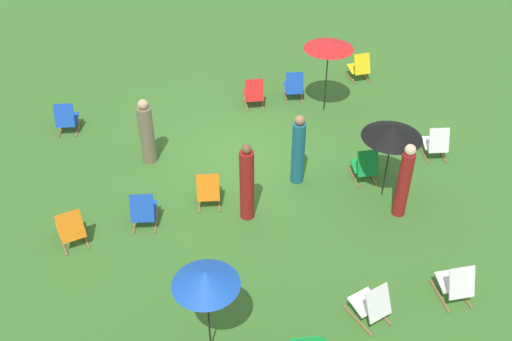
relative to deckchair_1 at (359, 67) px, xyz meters
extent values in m
plane|color=#386B28|center=(4.46, 2.75, -0.37)|extent=(40.00, 40.00, 0.00)
cube|color=olive|center=(-0.22, -0.05, -0.35)|extent=(0.05, 0.76, 0.04)
cube|color=olive|center=(0.22, -0.06, -0.35)|extent=(0.05, 0.76, 0.04)
cube|color=yellow|center=(0.00, -0.15, -0.10)|extent=(0.49, 0.44, 0.13)
cube|color=yellow|center=(0.00, 0.15, 0.18)|extent=(0.48, 0.26, 0.57)
cylinder|color=olive|center=(-0.01, -0.35, -0.17)|extent=(0.44, 0.04, 0.03)
cube|color=olive|center=(5.38, 4.14, -0.35)|extent=(0.22, 0.75, 0.04)
cube|color=olive|center=(5.80, 4.03, -0.35)|extent=(0.22, 0.75, 0.04)
cube|color=orange|center=(5.56, 3.98, -0.10)|extent=(0.57, 0.54, 0.13)
cube|color=orange|center=(5.64, 4.27, 0.18)|extent=(0.53, 0.36, 0.57)
cylinder|color=olive|center=(5.51, 3.79, -0.17)|extent=(0.43, 0.14, 0.03)
cube|color=olive|center=(6.82, 4.37, -0.35)|extent=(0.23, 0.74, 0.04)
cube|color=olive|center=(7.24, 4.26, -0.35)|extent=(0.23, 0.74, 0.04)
cube|color=#1947B7|center=(7.00, 4.22, -0.10)|extent=(0.58, 0.54, 0.13)
cube|color=#1947B7|center=(7.08, 4.51, 0.18)|extent=(0.53, 0.36, 0.57)
cylinder|color=olive|center=(6.95, 4.02, -0.17)|extent=(0.43, 0.14, 0.03)
cube|color=olive|center=(2.00, 0.46, -0.35)|extent=(0.21, 0.75, 0.04)
cube|color=olive|center=(2.43, 0.36, -0.35)|extent=(0.21, 0.75, 0.04)
cube|color=#1947B7|center=(2.20, 0.32, -0.10)|extent=(0.57, 0.53, 0.13)
cube|color=#1947B7|center=(2.27, 0.61, 0.18)|extent=(0.52, 0.35, 0.57)
cylinder|color=olive|center=(2.15, 0.12, -0.17)|extent=(0.43, 0.13, 0.03)
cube|color=olive|center=(-0.26, 4.10, -0.35)|extent=(0.22, 0.75, 0.04)
cube|color=olive|center=(0.17, 3.99, -0.35)|extent=(0.22, 0.75, 0.04)
cube|color=white|center=(-0.07, 3.95, -0.10)|extent=(0.57, 0.54, 0.13)
cube|color=white|center=(0.00, 4.24, 0.18)|extent=(0.53, 0.36, 0.57)
cylinder|color=olive|center=(-0.12, 3.75, -0.17)|extent=(0.43, 0.14, 0.03)
cube|color=olive|center=(8.31, 4.38, -0.35)|extent=(0.16, 0.76, 0.04)
cube|color=olive|center=(8.74, 4.46, -0.35)|extent=(0.16, 0.76, 0.04)
cube|color=orange|center=(8.54, 4.32, -0.10)|extent=(0.55, 0.51, 0.13)
cube|color=orange|center=(8.49, 4.62, 0.18)|extent=(0.51, 0.32, 0.57)
cylinder|color=olive|center=(8.58, 4.12, -0.17)|extent=(0.44, 0.10, 0.03)
cube|color=olive|center=(1.77, 4.37, -0.35)|extent=(0.14, 0.76, 0.04)
cube|color=olive|center=(2.20, 4.31, -0.35)|extent=(0.14, 0.76, 0.04)
cube|color=#148C38|center=(1.97, 4.24, -0.10)|extent=(0.54, 0.50, 0.13)
cube|color=#148C38|center=(2.01, 4.54, 0.18)|extent=(0.51, 0.31, 0.57)
cylinder|color=olive|center=(1.94, 4.04, -0.17)|extent=(0.44, 0.09, 0.03)
cube|color=olive|center=(3.48, 7.94, -0.35)|extent=(0.22, 0.75, 0.04)
cube|color=olive|center=(3.90, 8.05, -0.35)|extent=(0.22, 0.75, 0.04)
cube|color=white|center=(3.71, 7.89, -0.10)|extent=(0.57, 0.54, 0.13)
cube|color=white|center=(3.64, 8.18, 0.18)|extent=(0.53, 0.36, 0.57)
cylinder|color=olive|center=(3.76, 7.70, -0.17)|extent=(0.43, 0.14, 0.03)
cube|color=olive|center=(1.79, 8.05, -0.35)|extent=(0.12, 0.76, 0.04)
cube|color=olive|center=(2.22, 8.00, -0.35)|extent=(0.12, 0.76, 0.04)
cube|color=white|center=(1.99, 7.93, -0.10)|extent=(0.53, 0.49, 0.13)
cube|color=white|center=(2.03, 8.23, 0.18)|extent=(0.51, 0.30, 0.57)
cylinder|color=olive|center=(1.97, 7.73, -0.17)|extent=(0.44, 0.08, 0.03)
cube|color=olive|center=(3.18, 0.48, -0.35)|extent=(0.17, 0.75, 0.04)
cube|color=olive|center=(3.61, 0.41, -0.35)|extent=(0.17, 0.75, 0.04)
cube|color=red|center=(3.38, 0.35, -0.10)|extent=(0.55, 0.51, 0.13)
cube|color=red|center=(3.43, 0.64, 0.18)|extent=(0.52, 0.33, 0.57)
cylinder|color=olive|center=(3.34, 0.15, -0.17)|extent=(0.44, 0.10, 0.03)
cube|color=olive|center=(8.12, 0.23, -0.35)|extent=(0.21, 0.75, 0.04)
cube|color=olive|center=(8.55, 0.13, -0.35)|extent=(0.21, 0.75, 0.04)
cube|color=#1947B7|center=(8.31, 0.08, -0.10)|extent=(0.57, 0.53, 0.13)
cube|color=#1947B7|center=(8.38, 0.38, 0.18)|extent=(0.52, 0.35, 0.57)
cylinder|color=olive|center=(8.26, -0.11, -0.17)|extent=(0.43, 0.13, 0.03)
cylinder|color=black|center=(6.49, 7.74, 0.53)|extent=(0.03, 0.03, 1.79)
cone|color=#194CB2|center=(6.49, 7.74, 1.31)|extent=(1.07, 1.07, 0.28)
cylinder|color=black|center=(1.85, 5.04, 0.54)|extent=(0.03, 0.03, 1.82)
cone|color=black|center=(1.85, 5.04, 1.33)|extent=(1.28, 1.28, 0.30)
cylinder|color=black|center=(1.67, 1.30, 0.63)|extent=(0.03, 0.03, 2.00)
cone|color=red|center=(1.67, 1.30, 1.55)|extent=(1.28, 1.28, 0.20)
cylinder|color=maroon|center=(4.93, 4.79, 0.46)|extent=(0.37, 0.37, 1.66)
sphere|color=brown|center=(4.93, 4.79, 1.39)|extent=(0.20, 0.20, 0.20)
cylinder|color=#72664C|center=(6.56, 2.16, 0.36)|extent=(0.34, 0.34, 1.46)
sphere|color=tan|center=(6.56, 2.16, 1.19)|extent=(0.24, 0.24, 0.24)
cylinder|color=maroon|center=(1.82, 5.71, 0.42)|extent=(0.32, 0.32, 1.57)
sphere|color=beige|center=(1.82, 5.71, 1.31)|extent=(0.23, 0.23, 0.23)
cylinder|color=#195972|center=(3.49, 3.97, 0.40)|extent=(0.39, 0.39, 1.54)
sphere|color=#936647|center=(3.49, 3.97, 1.27)|extent=(0.22, 0.22, 0.22)
camera|label=1|loc=(7.61, 13.71, 8.00)|focal=40.93mm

